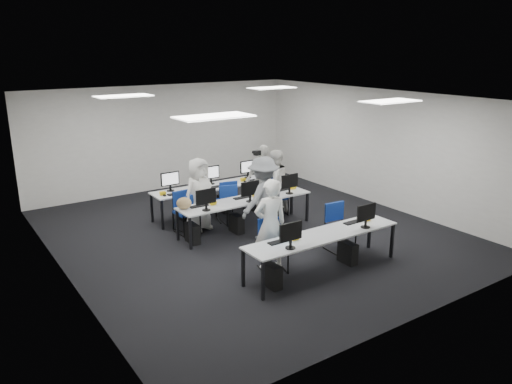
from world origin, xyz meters
TOP-DOWN VIEW (x-y plane):
  - room at (0.00, 0.00)m, footprint 9.00×9.02m
  - ceiling_panels at (0.00, 0.00)m, footprint 5.20×4.60m
  - desk_front at (0.00, -2.40)m, footprint 3.20×0.70m
  - desk_mid at (0.00, 0.20)m, footprint 3.20×0.70m
  - desk_back at (0.00, 1.60)m, footprint 3.20×0.70m
  - equipment_front at (-0.19, -2.42)m, footprint 2.51×0.41m
  - equipment_mid at (-0.19, 0.18)m, footprint 2.91×0.41m
  - equipment_back at (0.19, 1.62)m, footprint 2.91×0.41m
  - chair_0 at (-0.74, -1.84)m, footprint 0.59×0.62m
  - chair_1 at (0.95, -1.85)m, footprint 0.52×0.56m
  - chair_2 at (-1.18, 0.82)m, footprint 0.49×0.53m
  - chair_3 at (0.02, 0.84)m, footprint 0.55×0.58m
  - chair_4 at (1.27, 0.71)m, footprint 0.47×0.51m
  - chair_5 at (-1.10, 1.00)m, footprint 0.54×0.57m
  - chair_6 at (-0.01, 1.03)m, footprint 0.57×0.60m
  - chair_7 at (1.15, 1.14)m, footprint 0.60×0.63m
  - handbag at (-1.45, 0.35)m, footprint 0.37×0.32m
  - student_0 at (-0.73, -1.76)m, footprint 0.70×0.53m
  - student_1 at (1.28, 0.85)m, footprint 0.80×0.63m
  - student_2 at (-0.82, 0.86)m, footprint 0.90×0.69m
  - student_3 at (1.11, 1.14)m, footprint 1.03×0.51m
  - photographer at (0.06, -0.40)m, footprint 1.29×0.92m
  - dslr_camera at (0.02, -0.22)m, footprint 0.18×0.21m

SIDE VIEW (x-z plane):
  - chair_4 at x=1.27m, z-range -0.16..0.69m
  - chair_5 at x=-1.10m, z-range -0.16..0.70m
  - chair_6 at x=-0.01m, z-range -0.17..0.75m
  - chair_2 at x=-1.18m, z-range -0.17..0.76m
  - chair_3 at x=0.02m, z-range -0.18..0.77m
  - chair_0 at x=-0.74m, z-range -0.18..0.78m
  - chair_7 at x=1.15m, z-range -0.18..0.79m
  - chair_1 at x=0.95m, z-range -0.18..0.79m
  - equipment_mid at x=-0.19m, z-range -0.24..0.95m
  - equipment_back at x=0.19m, z-range -0.24..0.95m
  - equipment_front at x=-0.19m, z-range -0.24..0.95m
  - desk_front at x=0.00m, z-range 0.32..1.05m
  - desk_mid at x=0.00m, z-range 0.32..1.05m
  - desk_back at x=0.00m, z-range 0.32..1.05m
  - student_1 at x=1.28m, z-range 0.00..1.60m
  - student_2 at x=-0.82m, z-range 0.00..1.66m
  - student_3 at x=1.11m, z-range 0.00..1.70m
  - handbag at x=-1.45m, z-range 0.73..0.99m
  - student_0 at x=-0.73m, z-range 0.00..1.75m
  - photographer at x=0.06m, z-range 0.00..1.81m
  - room at x=0.00m, z-range 0.00..3.00m
  - dslr_camera at x=0.02m, z-range 1.82..1.92m
  - ceiling_panels at x=0.00m, z-range 2.98..2.99m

